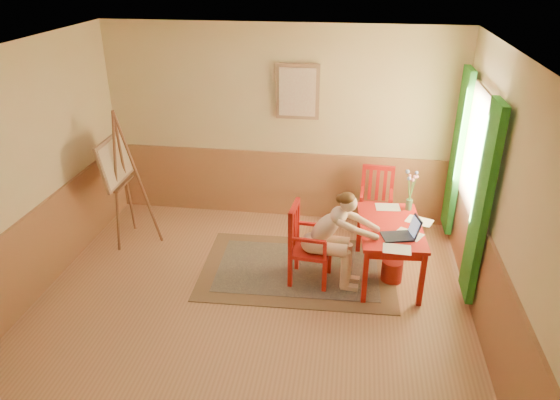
% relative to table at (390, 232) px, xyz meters
% --- Properties ---
extents(room, '(5.04, 4.54, 2.84)m').
position_rel_table_xyz_m(room, '(-1.54, -0.74, 0.77)').
color(room, tan).
rests_on(room, ground).
extents(wainscot, '(5.00, 4.50, 1.00)m').
position_rel_table_xyz_m(wainscot, '(-1.54, 0.05, -0.13)').
color(wainscot, '#A97149').
rests_on(wainscot, room).
extents(window, '(0.12, 2.01, 2.20)m').
position_rel_table_xyz_m(window, '(0.88, 0.36, 0.71)').
color(window, white).
rests_on(window, room).
extents(wall_portrait, '(0.60, 0.05, 0.76)m').
position_rel_table_xyz_m(wall_portrait, '(-1.29, 1.46, 1.27)').
color(wall_portrait, '#956F51').
rests_on(wall_portrait, room).
extents(rug, '(2.46, 1.69, 0.02)m').
position_rel_table_xyz_m(rug, '(-1.09, -0.01, -0.62)').
color(rug, '#8C7251').
rests_on(rug, room).
extents(table, '(0.80, 1.24, 0.72)m').
position_rel_table_xyz_m(table, '(0.00, 0.00, 0.00)').
color(table, red).
rests_on(table, room).
extents(chair_left, '(0.50, 0.48, 1.00)m').
position_rel_table_xyz_m(chair_left, '(-0.97, -0.22, -0.13)').
color(chair_left, red).
rests_on(chair_left, room).
extents(chair_back, '(0.46, 0.48, 1.00)m').
position_rel_table_xyz_m(chair_back, '(-0.14, 1.02, -0.13)').
color(chair_back, red).
rests_on(chair_back, room).
extents(figure, '(0.92, 0.42, 1.22)m').
position_rel_table_xyz_m(figure, '(-0.67, -0.25, 0.04)').
color(figure, beige).
rests_on(figure, room).
extents(laptop, '(0.45, 0.33, 0.24)m').
position_rel_table_xyz_m(laptop, '(0.12, -0.27, 0.14)').
color(laptop, '#1E2338').
rests_on(laptop, table).
extents(papers, '(0.70, 1.25, 0.00)m').
position_rel_table_xyz_m(papers, '(0.14, -0.03, 0.09)').
color(papers, white).
rests_on(papers, table).
extents(vase, '(0.16, 0.25, 0.50)m').
position_rel_table_xyz_m(vase, '(0.23, 0.46, 0.32)').
color(vase, '#3F724C').
rests_on(vase, table).
extents(wastebasket, '(0.31, 0.31, 0.27)m').
position_rel_table_xyz_m(wastebasket, '(0.06, -0.07, -0.49)').
color(wastebasket, '#A82820').
rests_on(wastebasket, room).
extents(easel, '(0.62, 0.82, 1.85)m').
position_rel_table_xyz_m(easel, '(-3.53, 0.42, 0.46)').
color(easel, brown).
rests_on(easel, room).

